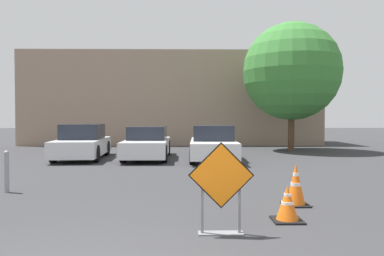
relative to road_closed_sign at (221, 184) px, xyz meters
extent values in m
plane|color=#333335|center=(-1.69, 8.27, -0.74)|extent=(96.00, 96.00, 0.00)
cube|color=black|center=(0.00, 0.00, 0.14)|extent=(0.96, 0.02, 0.96)
cube|color=orange|center=(0.00, -0.02, 0.14)|extent=(0.91, 0.02, 0.91)
cube|color=slate|center=(0.00, 0.04, -0.73)|extent=(0.66, 0.20, 0.02)
cube|color=slate|center=(-0.27, 0.04, -0.30)|extent=(0.04, 0.04, 0.87)
cube|color=slate|center=(0.27, 0.04, -0.30)|extent=(0.04, 0.04, 0.87)
cube|color=black|center=(1.16, 0.71, -0.72)|extent=(0.49, 0.49, 0.03)
cone|color=orange|center=(1.16, 0.71, -0.43)|extent=(0.36, 0.36, 0.56)
cylinder|color=white|center=(1.16, 0.71, -0.30)|extent=(0.11, 0.11, 0.05)
cylinder|color=white|center=(1.16, 0.71, -0.44)|extent=(0.20, 0.20, 0.05)
cube|color=black|center=(1.62, 1.81, -0.72)|extent=(0.49, 0.49, 0.03)
cone|color=orange|center=(1.62, 1.81, -0.31)|extent=(0.36, 0.36, 0.79)
cylinder|color=white|center=(1.62, 1.81, -0.14)|extent=(0.11, 0.11, 0.07)
cylinder|color=white|center=(1.62, 1.81, -0.33)|extent=(0.20, 0.20, 0.07)
cube|color=silver|center=(-4.82, 10.15, -0.24)|extent=(1.99, 4.40, 0.64)
cube|color=#1E232D|center=(-4.83, 10.26, 0.39)|extent=(1.64, 2.07, 0.61)
cylinder|color=black|center=(-3.95, 8.87, -0.41)|extent=(0.24, 0.67, 0.66)
cylinder|color=black|center=(-5.54, 8.78, -0.41)|extent=(0.24, 0.67, 0.66)
cylinder|color=black|center=(-4.11, 11.53, -0.41)|extent=(0.24, 0.67, 0.66)
cylinder|color=black|center=(-5.70, 11.44, -0.41)|extent=(0.24, 0.67, 0.66)
cube|color=silver|center=(-2.13, 10.19, -0.25)|extent=(1.73, 4.62, 0.61)
cube|color=#1E232D|center=(-2.13, 10.31, 0.33)|extent=(1.51, 2.13, 0.54)
cylinder|color=black|center=(-1.34, 8.77, -0.40)|extent=(0.20, 0.68, 0.68)
cylinder|color=black|center=(-2.91, 8.76, -0.40)|extent=(0.20, 0.68, 0.68)
cylinder|color=black|center=(-1.36, 11.63, -0.40)|extent=(0.20, 0.68, 0.68)
cylinder|color=black|center=(-2.92, 11.62, -0.40)|extent=(0.20, 0.68, 0.68)
cube|color=white|center=(0.56, 9.57, -0.24)|extent=(1.90, 4.51, 0.61)
cube|color=#1E232D|center=(0.57, 9.68, 0.36)|extent=(1.61, 2.10, 0.59)
cylinder|color=black|center=(1.33, 8.16, -0.38)|extent=(0.22, 0.72, 0.72)
cylinder|color=black|center=(-0.29, 8.21, -0.38)|extent=(0.22, 0.72, 0.72)
cylinder|color=black|center=(1.42, 10.92, -0.38)|extent=(0.22, 0.72, 0.72)
cylinder|color=black|center=(-0.20, 10.97, -0.38)|extent=(0.22, 0.72, 0.72)
cylinder|color=gray|center=(-4.60, 3.16, -0.29)|extent=(0.11, 0.11, 0.90)
sphere|color=gray|center=(-4.60, 3.16, 0.16)|extent=(0.12, 0.12, 0.12)
cube|color=gray|center=(-1.44, 19.59, 2.16)|extent=(18.61, 5.00, 5.80)
cylinder|color=#513823|center=(4.87, 13.69, 0.36)|extent=(0.32, 0.32, 2.20)
sphere|color=#387A33|center=(4.87, 13.69, 3.33)|extent=(4.97, 4.97, 4.97)
camera|label=1|loc=(-0.50, -5.39, 0.97)|focal=35.00mm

